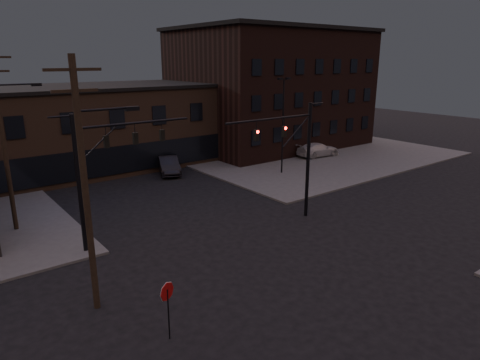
# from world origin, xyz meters

# --- Properties ---
(ground) EXTENTS (140.00, 140.00, 0.00)m
(ground) POSITION_xyz_m (0.00, 0.00, 0.00)
(ground) COLOR black
(ground) RESTS_ON ground
(sidewalk_ne) EXTENTS (30.00, 30.00, 0.15)m
(sidewalk_ne) POSITION_xyz_m (22.00, 22.00, 0.07)
(sidewalk_ne) COLOR #474744
(sidewalk_ne) RESTS_ON ground
(building_row) EXTENTS (40.00, 12.00, 8.00)m
(building_row) POSITION_xyz_m (0.00, 28.00, 4.00)
(building_row) COLOR #4C3628
(building_row) RESTS_ON ground
(building_right) EXTENTS (22.00, 16.00, 14.00)m
(building_right) POSITION_xyz_m (22.00, 26.00, 7.00)
(building_right) COLOR black
(building_right) RESTS_ON ground
(traffic_signal_near) EXTENTS (7.12, 0.24, 8.00)m
(traffic_signal_near) POSITION_xyz_m (5.36, 4.50, 4.93)
(traffic_signal_near) COLOR black
(traffic_signal_near) RESTS_ON ground
(traffic_signal_far) EXTENTS (7.12, 0.24, 8.00)m
(traffic_signal_far) POSITION_xyz_m (-6.72, 8.00, 5.01)
(traffic_signal_far) COLOR black
(traffic_signal_far) RESTS_ON ground
(stop_sign) EXTENTS (0.72, 0.33, 2.48)m
(stop_sign) POSITION_xyz_m (-8.00, -1.99, 1.84)
(stop_sign) COLOR black
(stop_sign) RESTS_ON ground
(utility_pole_near) EXTENTS (3.70, 0.28, 11.00)m
(utility_pole_near) POSITION_xyz_m (-9.43, 2.00, 5.87)
(utility_pole_near) COLOR black
(utility_pole_near) RESTS_ON ground
(utility_pole_mid) EXTENTS (3.70, 0.28, 11.50)m
(utility_pole_mid) POSITION_xyz_m (-10.44, 14.00, 6.13)
(utility_pole_mid) COLOR black
(utility_pole_mid) RESTS_ON ground
(lot_light_a) EXTENTS (1.50, 0.28, 9.14)m
(lot_light_a) POSITION_xyz_m (13.00, 14.00, 5.51)
(lot_light_a) COLOR black
(lot_light_a) RESTS_ON ground
(lot_light_b) EXTENTS (1.50, 0.28, 9.14)m
(lot_light_b) POSITION_xyz_m (19.00, 19.00, 5.51)
(lot_light_b) COLOR black
(lot_light_b) RESTS_ON ground
(parked_car_lot_a) EXTENTS (4.66, 2.83, 1.48)m
(parked_car_lot_a) POSITION_xyz_m (18.44, 22.74, 0.89)
(parked_car_lot_a) COLOR black
(parked_car_lot_a) RESTS_ON sidewalk_ne
(parked_car_lot_b) EXTENTS (5.43, 2.70, 1.52)m
(parked_car_lot_b) POSITION_xyz_m (21.23, 16.83, 0.91)
(parked_car_lot_b) COLOR #BABABC
(parked_car_lot_b) RESTS_ON sidewalk_ne
(car_crossing) EXTENTS (3.50, 5.45, 1.70)m
(car_crossing) POSITION_xyz_m (4.40, 20.95, 0.85)
(car_crossing) COLOR black
(car_crossing) RESTS_ON ground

